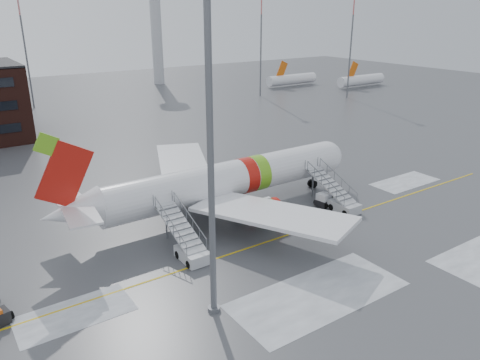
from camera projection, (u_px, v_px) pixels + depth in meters
ground at (293, 227)px, 46.40m from camera, size 260.00×260.00×0.00m
airliner at (222, 182)px, 48.85m from camera, size 35.03×32.97×11.18m
airstair_fwd at (339, 200)px, 50.32m from camera, size 2.05×7.70×3.48m
airstair_aft at (188, 246)px, 40.56m from camera, size 2.05×7.70×3.48m
pushback_tug at (325, 200)px, 51.45m from camera, size 2.65×2.12×1.43m
light_mast_near at (210, 117)px, 28.74m from camera, size 1.20×1.20×27.48m
control_tower at (155, 15)px, 129.52m from camera, size 6.40×6.40×30.00m
light_mast_far_ne at (261, 38)px, 111.96m from camera, size 1.20×1.20×24.25m
light_mast_far_n at (24, 42)px, 97.92m from camera, size 1.20×1.20×24.25m
light_mast_far_e at (351, 39)px, 109.57m from camera, size 1.20×1.20×24.25m
distant_aircraft at (315, 88)px, 129.12m from camera, size 35.00×18.00×8.00m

